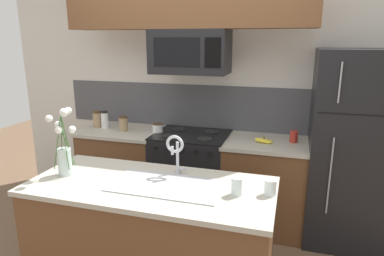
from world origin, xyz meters
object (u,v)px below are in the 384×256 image
at_px(stove_range, 191,176).
at_px(drinking_glass, 237,186).
at_px(refrigerator, 358,149).
at_px(storage_jar_short, 123,124).
at_px(microwave, 190,52).
at_px(storage_jar_squat, 158,128).
at_px(flower_vase, 64,152).
at_px(storage_jar_tall, 97,119).
at_px(coffee_tin, 294,137).
at_px(storage_jar_medium, 105,120).
at_px(spare_glass, 270,187).
at_px(sink_faucet, 176,149).
at_px(banana_bunch, 264,141).

relative_size(stove_range, drinking_glass, 7.90).
distance_m(refrigerator, storage_jar_short, 2.34).
bearing_deg(microwave, storage_jar_squat, 179.14).
bearing_deg(flower_vase, storage_jar_squat, 80.74).
xyz_separation_m(storage_jar_tall, coffee_tin, (2.12, 0.03, -0.04)).
xyz_separation_m(microwave, storage_jar_medium, (-1.01, 0.03, -0.75)).
bearing_deg(microwave, spare_glass, -52.95).
height_order(storage_jar_short, sink_faucet, sink_faucet).
bearing_deg(storage_jar_medium, spare_glass, -32.44).
bearing_deg(refrigerator, drinking_glass, -125.37).
bearing_deg(refrigerator, storage_jar_squat, -178.96).
distance_m(banana_bunch, coffee_tin, 0.30).
xyz_separation_m(storage_jar_short, coffee_tin, (1.77, 0.09, -0.02)).
relative_size(microwave, drinking_glass, 6.33).
xyz_separation_m(stove_range, flower_vase, (-0.57, -1.28, 0.62)).
bearing_deg(sink_faucet, flower_vase, -163.52).
height_order(storage_jar_short, flower_vase, flower_vase).
bearing_deg(stove_range, banana_bunch, -4.60).
xyz_separation_m(sink_faucet, drinking_glass, (0.48, -0.20, -0.14)).
xyz_separation_m(storage_jar_squat, flower_vase, (-0.21, -1.26, 0.12)).
distance_m(banana_bunch, flower_vase, 1.80).
distance_m(stove_range, microwave, 1.29).
xyz_separation_m(microwave, flower_vase, (-0.57, -1.26, -0.67)).
bearing_deg(drinking_glass, storage_jar_squat, 130.19).
height_order(storage_jar_medium, banana_bunch, storage_jar_medium).
relative_size(storage_jar_tall, storage_jar_medium, 0.95).
bearing_deg(storage_jar_medium, storage_jar_squat, -2.17).
relative_size(spare_glass, flower_vase, 0.20).
height_order(stove_range, sink_faucet, sink_faucet).
bearing_deg(stove_range, sink_faucet, -79.21).
relative_size(storage_jar_tall, drinking_glass, 1.54).
relative_size(stove_range, sink_faucet, 3.04).
distance_m(storage_jar_short, drinking_glass, 1.88).
relative_size(storage_jar_medium, flower_vase, 0.38).
height_order(microwave, storage_jar_short, microwave).
height_order(storage_jar_medium, drinking_glass, storage_jar_medium).
xyz_separation_m(stove_range, microwave, (0.00, -0.02, 1.29)).
height_order(storage_jar_medium, storage_jar_short, storage_jar_medium).
bearing_deg(storage_jar_medium, microwave, -1.70).
relative_size(storage_jar_short, spare_glass, 1.52).
distance_m(stove_range, storage_jar_short, 0.92).
height_order(stove_range, coffee_tin, coffee_tin).
relative_size(coffee_tin, spare_glass, 1.06).
distance_m(stove_range, sink_faucet, 1.25).
height_order(drinking_glass, flower_vase, flower_vase).
bearing_deg(storage_jar_tall, coffee_tin, 0.81).
relative_size(microwave, banana_bunch, 3.91).
distance_m(microwave, spare_glass, 1.67).
distance_m(refrigerator, flower_vase, 2.52).
xyz_separation_m(storage_jar_medium, spare_glass, (1.89, -1.20, -0.04)).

